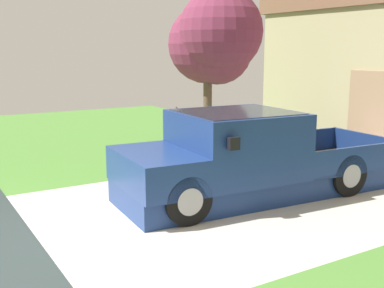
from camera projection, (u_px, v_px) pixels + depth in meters
pickup_truck at (241, 159)px, 8.87m from camera, size 2.30×5.62×1.62m
person_with_hat at (176, 141)px, 9.84m from camera, size 0.51×0.43×1.60m
handbag at (165, 175)px, 10.05m from camera, size 0.35×0.17×0.43m
front_yard_tree at (215, 40)px, 12.86m from camera, size 2.75×2.27×4.32m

